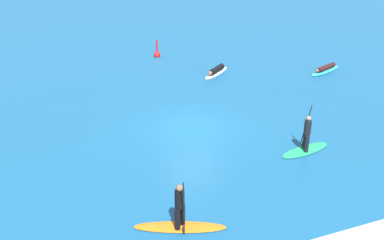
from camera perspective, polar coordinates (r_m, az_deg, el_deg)
ground_plane at (r=24.71m, az=0.00°, el=-1.03°), size 120.00×120.00×0.00m
surfer_on_green_board at (r=23.22m, az=12.68°, el=-2.47°), size 2.64×1.15×2.23m
surfer_on_teal_board at (r=32.73m, az=14.76°, el=5.54°), size 2.70×1.44×0.42m
surfer_on_orange_board at (r=18.09m, az=-1.37°, el=-10.76°), size 3.30×1.85×2.30m
surfer_on_white_board at (r=31.36m, az=2.73°, el=5.53°), size 2.33×1.94×0.45m
marker_buoy at (r=34.34m, az=-3.94°, el=7.42°), size 0.45×0.45×1.26m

